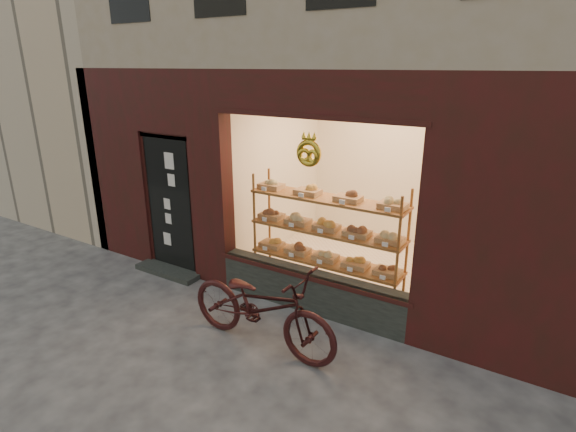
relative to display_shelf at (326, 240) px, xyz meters
The scene contains 4 objects.
ground 2.73m from the display_shelf, 100.01° to the right, with size 90.00×90.00×0.00m, color #3A3A3C.
neighbor_left 11.09m from the display_shelf, 163.64° to the left, with size 12.00×7.00×9.00m, color #BCB099.
display_shelf is the anchor object (origin of this frame).
bicycle 1.50m from the display_shelf, 93.10° to the right, with size 0.69×1.98×1.04m, color black.
Camera 1 is at (3.02, -2.61, 3.15)m, focal length 28.00 mm.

